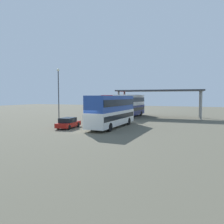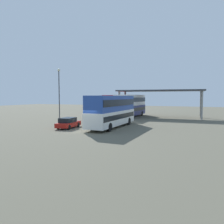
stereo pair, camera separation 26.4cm
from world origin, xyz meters
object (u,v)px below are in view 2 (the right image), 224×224
at_px(lamppost_tall, 59,88).
at_px(double_decker_mid_row, 131,105).
at_px(double_decker_near_canopy, 118,104).
at_px(parked_hatchback, 68,123).
at_px(double_decker_main, 112,110).

bearing_deg(lamppost_tall, double_decker_mid_row, 46.96).
bearing_deg(double_decker_mid_row, double_decker_near_canopy, 55.45).
xyz_separation_m(parked_hatchback, double_decker_mid_row, (2.66, 17.58, 1.70)).
xyz_separation_m(parked_hatchback, lamppost_tall, (-6.83, 7.41, 4.73)).
xyz_separation_m(parked_hatchback, double_decker_near_canopy, (-1.01, 20.35, 1.68)).
bearing_deg(double_decker_near_canopy, parked_hatchback, -173.10).
height_order(double_decker_mid_row, lamppost_tall, lamppost_tall).
height_order(double_decker_main, double_decker_mid_row, double_decker_mid_row).
bearing_deg(double_decker_main, double_decker_near_canopy, 20.01).
xyz_separation_m(double_decker_main, lamppost_tall, (-11.67, 4.48, 3.13)).
height_order(double_decker_main, double_decker_near_canopy, double_decker_near_canopy).
bearing_deg(parked_hatchback, double_decker_main, -64.15).
relative_size(double_decker_main, lamppost_tall, 1.21).
bearing_deg(double_decker_mid_row, lamppost_tall, 139.51).
height_order(parked_hatchback, double_decker_mid_row, double_decker_mid_row).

